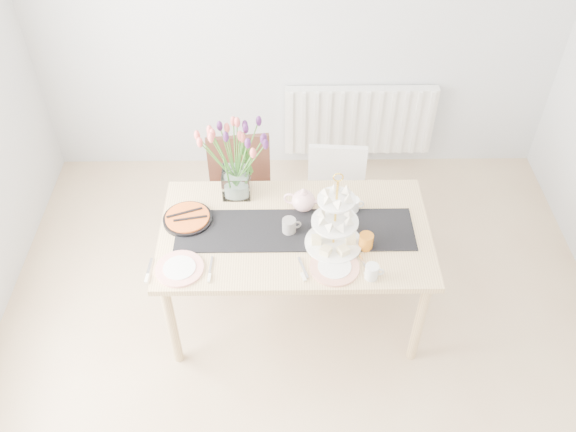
{
  "coord_description": "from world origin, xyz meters",
  "views": [
    {
      "loc": [
        -0.12,
        -1.87,
        3.3
      ],
      "look_at": [
        -0.09,
        0.6,
        0.92
      ],
      "focal_mm": 38.0,
      "sensor_mm": 36.0,
      "label": 1
    }
  ],
  "objects_px": {
    "teapot": "(303,201)",
    "radiator": "(359,120)",
    "tulip_vase": "(234,149)",
    "plate_right": "(334,267)",
    "tart_tin": "(188,219)",
    "mug_orange": "(366,241)",
    "cream_jug": "(352,205)",
    "cake_stand": "(334,228)",
    "mug_white": "(372,272)",
    "dining_table": "(295,240)",
    "chair_brown": "(241,189)",
    "chair_white": "(336,195)",
    "mug_grey": "(289,226)",
    "plate_left": "(180,269)"
  },
  "relations": [
    {
      "from": "mug_grey",
      "to": "plate_left",
      "type": "height_order",
      "value": "mug_grey"
    },
    {
      "from": "radiator",
      "to": "mug_orange",
      "type": "xyz_separation_m",
      "value": [
        -0.15,
        -1.68,
        0.35
      ]
    },
    {
      "from": "chair_brown",
      "to": "plate_right",
      "type": "bearing_deg",
      "value": -65.25
    },
    {
      "from": "dining_table",
      "to": "mug_white",
      "type": "height_order",
      "value": "mug_white"
    },
    {
      "from": "mug_grey",
      "to": "teapot",
      "type": "bearing_deg",
      "value": 52.64
    },
    {
      "from": "dining_table",
      "to": "chair_brown",
      "type": "distance_m",
      "value": 0.77
    },
    {
      "from": "radiator",
      "to": "dining_table",
      "type": "distance_m",
      "value": 1.65
    },
    {
      "from": "cream_jug",
      "to": "teapot",
      "type": "bearing_deg",
      "value": 175.32
    },
    {
      "from": "teapot",
      "to": "mug_grey",
      "type": "height_order",
      "value": "teapot"
    },
    {
      "from": "dining_table",
      "to": "chair_white",
      "type": "xyz_separation_m",
      "value": [
        0.3,
        0.63,
        -0.21
      ]
    },
    {
      "from": "chair_brown",
      "to": "plate_right",
      "type": "xyz_separation_m",
      "value": [
        0.57,
        -0.95,
        0.25
      ]
    },
    {
      "from": "radiator",
      "to": "teapot",
      "type": "bearing_deg",
      "value": -110.13
    },
    {
      "from": "mug_orange",
      "to": "mug_white",
      "type": "bearing_deg",
      "value": -151.82
    },
    {
      "from": "tulip_vase",
      "to": "mug_grey",
      "type": "distance_m",
      "value": 0.56
    },
    {
      "from": "chair_brown",
      "to": "mug_white",
      "type": "height_order",
      "value": "chair_brown"
    },
    {
      "from": "chair_brown",
      "to": "cream_jug",
      "type": "bearing_deg",
      "value": -40.64
    },
    {
      "from": "dining_table",
      "to": "mug_white",
      "type": "relative_size",
      "value": 17.9
    },
    {
      "from": "chair_white",
      "to": "mug_orange",
      "type": "xyz_separation_m",
      "value": [
        0.1,
        -0.77,
        0.33
      ]
    },
    {
      "from": "tulip_vase",
      "to": "teapot",
      "type": "relative_size",
      "value": 2.74
    },
    {
      "from": "radiator",
      "to": "mug_grey",
      "type": "relative_size",
      "value": 12.51
    },
    {
      "from": "mug_grey",
      "to": "plate_left",
      "type": "xyz_separation_m",
      "value": [
        -0.61,
        -0.29,
        -0.04
      ]
    },
    {
      "from": "plate_right",
      "to": "chair_brown",
      "type": "bearing_deg",
      "value": 121.02
    },
    {
      "from": "cream_jug",
      "to": "mug_orange",
      "type": "relative_size",
      "value": 0.89
    },
    {
      "from": "radiator",
      "to": "mug_white",
      "type": "bearing_deg",
      "value": -94.31
    },
    {
      "from": "mug_orange",
      "to": "plate_right",
      "type": "xyz_separation_m",
      "value": [
        -0.19,
        -0.16,
        -0.04
      ]
    },
    {
      "from": "radiator",
      "to": "cake_stand",
      "type": "xyz_separation_m",
      "value": [
        -0.33,
        -1.66,
        0.44
      ]
    },
    {
      "from": "cream_jug",
      "to": "plate_left",
      "type": "height_order",
      "value": "cream_jug"
    },
    {
      "from": "tulip_vase",
      "to": "plate_right",
      "type": "relative_size",
      "value": 2.27
    },
    {
      "from": "dining_table",
      "to": "chair_white",
      "type": "distance_m",
      "value": 0.73
    },
    {
      "from": "radiator",
      "to": "mug_orange",
      "type": "height_order",
      "value": "mug_orange"
    },
    {
      "from": "dining_table",
      "to": "plate_left",
      "type": "height_order",
      "value": "plate_left"
    },
    {
      "from": "cream_jug",
      "to": "tulip_vase",
      "type": "bearing_deg",
      "value": 163.68
    },
    {
      "from": "plate_left",
      "to": "plate_right",
      "type": "height_order",
      "value": "same"
    },
    {
      "from": "radiator",
      "to": "mug_white",
      "type": "relative_size",
      "value": 13.43
    },
    {
      "from": "radiator",
      "to": "mug_orange",
      "type": "bearing_deg",
      "value": -95.15
    },
    {
      "from": "mug_white",
      "to": "mug_orange",
      "type": "bearing_deg",
      "value": 94.1
    },
    {
      "from": "dining_table",
      "to": "plate_right",
      "type": "xyz_separation_m",
      "value": [
        0.21,
        -0.29,
        0.08
      ]
    },
    {
      "from": "cake_stand",
      "to": "mug_white",
      "type": "xyz_separation_m",
      "value": [
        0.19,
        -0.25,
        -0.09
      ]
    },
    {
      "from": "radiator",
      "to": "plate_right",
      "type": "bearing_deg",
      "value": -100.47
    },
    {
      "from": "teapot",
      "to": "plate_left",
      "type": "xyz_separation_m",
      "value": [
        -0.7,
        -0.48,
        -0.07
      ]
    },
    {
      "from": "tart_tin",
      "to": "mug_white",
      "type": "relative_size",
      "value": 3.29
    },
    {
      "from": "tart_tin",
      "to": "chair_brown",
      "type": "bearing_deg",
      "value": 63.51
    },
    {
      "from": "dining_table",
      "to": "cake_stand",
      "type": "height_order",
      "value": "cake_stand"
    },
    {
      "from": "teapot",
      "to": "radiator",
      "type": "bearing_deg",
      "value": 83.66
    },
    {
      "from": "tart_tin",
      "to": "mug_white",
      "type": "height_order",
      "value": "mug_white"
    },
    {
      "from": "cake_stand",
      "to": "mug_white",
      "type": "bearing_deg",
      "value": -52.22
    },
    {
      "from": "chair_white",
      "to": "tulip_vase",
      "type": "relative_size",
      "value": 1.27
    },
    {
      "from": "plate_right",
      "to": "cake_stand",
      "type": "bearing_deg",
      "value": 88.45
    },
    {
      "from": "tart_tin",
      "to": "teapot",
      "type": "bearing_deg",
      "value": 7.39
    },
    {
      "from": "radiator",
      "to": "dining_table",
      "type": "xyz_separation_m",
      "value": [
        -0.55,
        -1.54,
        0.22
      ]
    }
  ]
}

